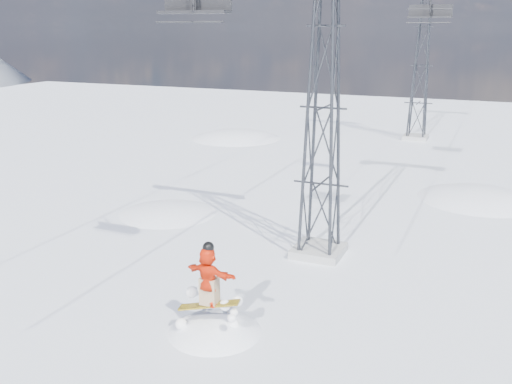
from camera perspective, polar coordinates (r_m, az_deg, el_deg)
ground at (r=15.32m, az=-5.99°, el=-16.28°), size 120.00×120.00×0.00m
snow_terrain at (r=38.68m, az=3.68°, el=-11.27°), size 39.00×37.00×22.00m
lift_tower_near at (r=20.22m, az=6.73°, el=8.28°), size 5.20×1.80×11.43m
lift_tower_far at (r=44.67m, az=16.19°, el=12.01°), size 5.20×1.80×11.43m
snowboarder_jump at (r=17.34m, az=-4.04°, el=-18.44°), size 4.40×4.40×6.73m
lift_chair_near at (r=16.24m, az=-6.15°, el=18.23°), size 2.06×0.59×2.55m
lift_chair_mid at (r=28.91m, az=17.01°, el=16.81°), size 1.99×0.57×2.47m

